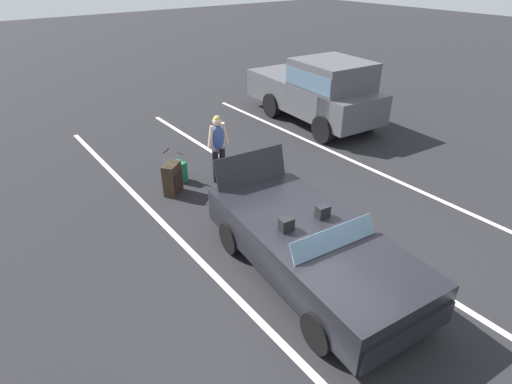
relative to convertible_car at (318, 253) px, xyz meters
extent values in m
plane|color=black|center=(-0.20, 0.02, -0.59)|extent=(80.00, 80.00, 0.00)
cube|color=silver|center=(-0.20, -1.29, -0.59)|extent=(18.00, 0.12, 0.01)
cube|color=silver|center=(-0.20, 1.41, -0.59)|extent=(18.00, 0.12, 0.01)
cube|color=silver|center=(-0.20, 4.11, -0.59)|extent=(18.00, 0.12, 0.01)
cube|color=black|center=(-0.20, 0.02, 0.03)|extent=(4.26, 2.17, 0.64)
cube|color=black|center=(1.23, -0.13, -0.08)|extent=(1.48, 1.80, 0.38)
cube|color=slate|center=(0.31, -0.03, 0.50)|extent=(0.34, 1.56, 0.31)
cube|color=black|center=(-0.36, 0.41, 0.46)|extent=(0.18, 0.24, 0.22)
cube|color=black|center=(-0.44, -0.33, 0.46)|extent=(0.18, 0.24, 0.22)
cube|color=black|center=(-2.13, 0.22, 0.63)|extent=(0.34, 1.51, 0.63)
cylinder|color=black|center=(1.15, 0.69, -0.29)|extent=(0.62, 0.28, 0.60)
cylinder|color=black|center=(0.98, -0.92, -0.29)|extent=(0.62, 0.28, 0.60)
cylinder|color=black|center=(-1.38, 0.96, -0.29)|extent=(0.62, 0.28, 0.60)
cylinder|color=black|center=(-1.54, -0.65, -0.29)|extent=(0.62, 0.28, 0.60)
cube|color=#2D2319|center=(-4.15, -0.52, -0.22)|extent=(0.52, 0.55, 0.74)
cube|color=black|center=(-4.03, -0.43, -0.28)|extent=(0.26, 0.31, 0.41)
cylinder|color=gray|center=(-4.29, -0.47, 0.30)|extent=(0.03, 0.03, 0.31)
cylinder|color=gray|center=(-4.13, -0.67, 0.30)|extent=(0.03, 0.03, 0.31)
cylinder|color=black|center=(-4.21, -0.57, 0.46)|extent=(0.19, 0.22, 0.03)
sphere|color=black|center=(-4.34, -0.45, -0.57)|extent=(0.04, 0.04, 0.04)
sphere|color=black|center=(-4.13, -0.72, -0.57)|extent=(0.04, 0.04, 0.04)
cube|color=#991E8C|center=(-3.04, 0.48, -0.28)|extent=(0.45, 0.34, 0.62)
cylinder|color=gray|center=(-2.91, 0.51, 0.21)|extent=(0.02, 0.02, 0.36)
cylinder|color=gray|center=(-3.12, 0.57, 0.21)|extent=(0.02, 0.02, 0.36)
cylinder|color=black|center=(-3.02, 0.54, 0.38)|extent=(0.22, 0.09, 0.03)
sphere|color=black|center=(-2.88, 0.53, -0.57)|extent=(0.04, 0.04, 0.04)
sphere|color=black|center=(-3.15, 0.61, -0.57)|extent=(0.04, 0.04, 0.04)
cube|color=#19723F|center=(-4.60, -0.10, -0.34)|extent=(0.37, 0.26, 0.50)
cube|color=#13562F|center=(-4.58, -0.21, -0.38)|extent=(0.27, 0.07, 0.28)
cylinder|color=gray|center=(-4.52, -0.03, 0.01)|extent=(0.02, 0.02, 0.21)
cylinder|color=gray|center=(-4.70, -0.07, 0.01)|extent=(0.02, 0.02, 0.21)
cylinder|color=black|center=(-4.61, -0.05, 0.11)|extent=(0.19, 0.06, 0.03)
sphere|color=black|center=(-4.50, -0.01, -0.57)|extent=(0.04, 0.04, 0.04)
sphere|color=black|center=(-4.73, -0.05, -0.57)|extent=(0.04, 0.04, 0.04)
ellipsoid|color=#1E479E|center=(-3.14, 1.17, -0.44)|extent=(0.67, 0.66, 0.30)
torus|color=black|center=(-3.14, 1.17, -0.26)|extent=(0.53, 0.53, 0.02)
cylinder|color=black|center=(-4.04, 0.77, -0.18)|extent=(0.16, 0.16, 0.82)
cylinder|color=black|center=(-4.02, 0.57, -0.18)|extent=(0.16, 0.16, 0.82)
ellipsoid|color=#334C8C|center=(-4.03, 0.67, 0.53)|extent=(0.25, 0.34, 0.60)
sphere|color=beige|center=(-4.03, 0.67, 0.92)|extent=(0.21, 0.21, 0.21)
sphere|color=tan|center=(-4.03, 0.67, 0.97)|extent=(0.18, 0.18, 0.18)
cylinder|color=beige|center=(-4.05, 0.87, 0.59)|extent=(0.11, 0.20, 0.53)
cylinder|color=beige|center=(-4.01, 0.46, 0.59)|extent=(0.11, 0.20, 0.53)
cube|color=#4C4C51|center=(-3.94, 5.28, 0.26)|extent=(1.26, 1.99, 0.90)
cube|color=#4C4C51|center=(-4.99, 5.37, 0.66)|extent=(2.26, 2.07, 1.70)
cube|color=slate|center=(-4.99, 5.37, 1.04)|extent=(2.21, 2.09, 0.51)
cube|color=#4C4C51|center=(-7.18, 5.56, 0.26)|extent=(2.55, 2.10, 0.90)
cylinder|color=black|center=(-4.09, 6.20, -0.19)|extent=(0.82, 0.35, 0.80)
cylinder|color=black|center=(-4.24, 4.40, -0.19)|extent=(0.82, 0.35, 0.80)
cylinder|color=black|center=(-6.75, 6.43, -0.19)|extent=(0.82, 0.35, 0.80)
cylinder|color=black|center=(-6.90, 4.63, -0.19)|extent=(0.82, 0.35, 0.80)
camera|label=1|loc=(3.60, -3.98, 4.15)|focal=28.85mm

